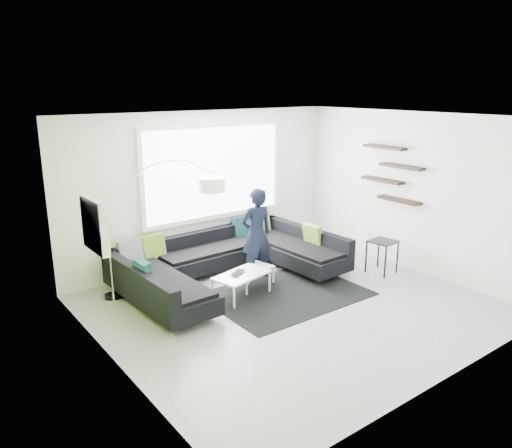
{
  "coord_description": "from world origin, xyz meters",
  "views": [
    {
      "loc": [
        -4.61,
        -5.19,
        3.23
      ],
      "look_at": [
        -0.03,
        0.9,
        1.1
      ],
      "focal_mm": 35.0,
      "sensor_mm": 36.0,
      "label": 1
    }
  ],
  "objects": [
    {
      "name": "coffee_table",
      "position": [
        -0.22,
        0.89,
        0.19
      ],
      "size": [
        1.26,
        0.9,
        0.37
      ],
      "primitive_type": "cube",
      "rotation": [
        0.0,
        0.0,
        0.22
      ],
      "color": "silver",
      "rests_on": "ground"
    },
    {
      "name": "rug",
      "position": [
        0.2,
        0.4,
        0.01
      ],
      "size": [
        2.44,
        1.78,
        0.01
      ],
      "primitive_type": "cube",
      "rotation": [
        0.0,
        0.0,
        -0.01
      ],
      "color": "black",
      "rests_on": "ground"
    },
    {
      "name": "ground",
      "position": [
        0.0,
        0.0,
        0.0
      ],
      "size": [
        5.5,
        5.5,
        0.0
      ],
      "primitive_type": "plane",
      "color": "slate",
      "rests_on": "ground"
    },
    {
      "name": "room_shell",
      "position": [
        0.04,
        0.21,
        1.81
      ],
      "size": [
        5.54,
        5.04,
        2.82
      ],
      "color": "silver",
      "rests_on": "ground"
    },
    {
      "name": "side_table",
      "position": [
        2.18,
        0.13,
        0.3
      ],
      "size": [
        0.48,
        0.48,
        0.59
      ],
      "primitive_type": "cube",
      "rotation": [
        0.0,
        0.0,
        0.12
      ],
      "color": "black",
      "rests_on": "ground"
    },
    {
      "name": "arc_lamp",
      "position": [
        -2.06,
        1.91,
        1.06
      ],
      "size": [
        2.1,
        1.17,
        2.11
      ],
      "primitive_type": null,
      "rotation": [
        0.0,
        0.0,
        -0.19
      ],
      "color": "silver",
      "rests_on": "ground"
    },
    {
      "name": "sectional_sofa",
      "position": [
        -0.19,
        1.34,
        0.34
      ],
      "size": [
        3.69,
        2.36,
        0.78
      ],
      "rotation": [
        0.0,
        0.0,
        0.03
      ],
      "color": "black",
      "rests_on": "ground"
    },
    {
      "name": "person",
      "position": [
        0.27,
        1.29,
        0.79
      ],
      "size": [
        0.67,
        0.52,
        1.58
      ],
      "primitive_type": "imported",
      "rotation": [
        0.0,
        0.0,
        3.02
      ],
      "color": "black",
      "rests_on": "ground"
    },
    {
      "name": "laptop",
      "position": [
        -0.42,
        0.79,
        0.39
      ],
      "size": [
        0.53,
        0.52,
        0.03
      ],
      "primitive_type": "imported",
      "rotation": [
        0.0,
        0.0,
        0.55
      ],
      "color": "black",
      "rests_on": "coffee_table"
    }
  ]
}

